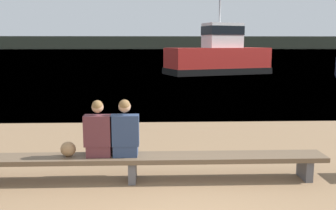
{
  "coord_description": "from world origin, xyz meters",
  "views": [
    {
      "loc": [
        -0.13,
        -3.68,
        2.24
      ],
      "look_at": [
        0.21,
        5.25,
        0.78
      ],
      "focal_mm": 40.0,
      "sensor_mm": 36.0,
      "label": 1
    }
  ],
  "objects_px": {
    "bench_main": "(132,160)",
    "person_left": "(99,134)",
    "tugboat_red": "(218,58)",
    "person_right": "(125,133)",
    "shopping_bag": "(68,149)"
  },
  "relations": [
    {
      "from": "bench_main",
      "to": "person_left",
      "type": "height_order",
      "value": "person_left"
    },
    {
      "from": "person_right",
      "to": "tugboat_red",
      "type": "bearing_deg",
      "value": 76.54
    },
    {
      "from": "person_left",
      "to": "shopping_bag",
      "type": "height_order",
      "value": "person_left"
    },
    {
      "from": "person_left",
      "to": "tugboat_red",
      "type": "relative_size",
      "value": 0.11
    },
    {
      "from": "bench_main",
      "to": "shopping_bag",
      "type": "distance_m",
      "value": 1.06
    },
    {
      "from": "person_right",
      "to": "shopping_bag",
      "type": "height_order",
      "value": "person_right"
    },
    {
      "from": "bench_main",
      "to": "person_left",
      "type": "relative_size",
      "value": 6.84
    },
    {
      "from": "bench_main",
      "to": "person_left",
      "type": "xyz_separation_m",
      "value": [
        -0.54,
        0.01,
        0.45
      ]
    },
    {
      "from": "shopping_bag",
      "to": "tugboat_red",
      "type": "xyz_separation_m",
      "value": [
        6.25,
        22.22,
        0.65
      ]
    },
    {
      "from": "tugboat_red",
      "to": "bench_main",
      "type": "bearing_deg",
      "value": 148.09
    },
    {
      "from": "person_left",
      "to": "person_right",
      "type": "bearing_deg",
      "value": -0.09
    },
    {
      "from": "person_right",
      "to": "shopping_bag",
      "type": "bearing_deg",
      "value": -179.79
    },
    {
      "from": "shopping_bag",
      "to": "tugboat_red",
      "type": "distance_m",
      "value": 23.09
    },
    {
      "from": "person_right",
      "to": "shopping_bag",
      "type": "relative_size",
      "value": 3.83
    },
    {
      "from": "person_right",
      "to": "bench_main",
      "type": "bearing_deg",
      "value": -6.86
    }
  ]
}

